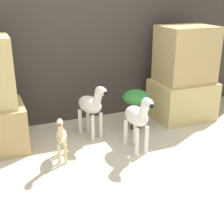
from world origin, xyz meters
TOP-DOWN VIEW (x-y plane):
  - ground_plane at (0.00, 0.00)m, footprint 14.00×14.00m
  - wall_back at (0.00, 1.60)m, footprint 6.40×0.08m
  - rock_pillar_right at (1.28, 1.07)m, footprint 0.80×0.64m
  - zebra_right at (0.25, 0.42)m, footprint 0.23×0.51m
  - zebra_left at (-0.10, 0.96)m, footprint 0.32×0.52m
  - giraffe_figurine at (-0.58, 0.52)m, footprint 0.18×0.41m
  - potted_palm_front at (0.50, 0.95)m, footprint 0.34×0.34m

SIDE VIEW (x-z plane):
  - ground_plane at x=0.00m, z-range 0.00..0.00m
  - giraffe_figurine at x=-0.58m, z-range 0.01..0.56m
  - potted_palm_front at x=0.50m, z-range 0.14..0.67m
  - zebra_right at x=0.25m, z-range 0.06..0.75m
  - zebra_left at x=-0.10m, z-range 0.06..0.75m
  - rock_pillar_right at x=1.28m, z-range -0.04..1.23m
  - wall_back at x=0.00m, z-range 0.00..2.20m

